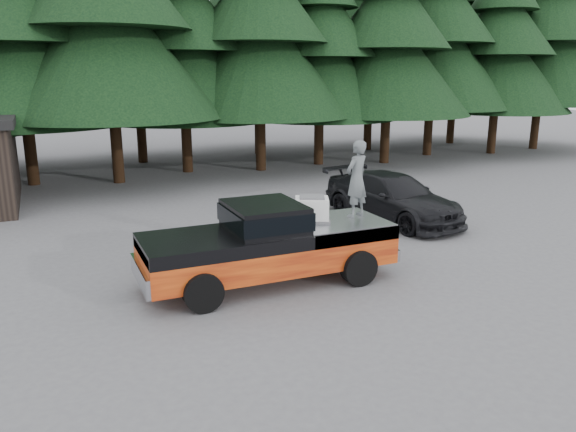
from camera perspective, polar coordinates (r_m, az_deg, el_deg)
name	(u,v)px	position (r m, az deg, el deg)	size (l,w,h in m)	color
ground	(253,291)	(12.82, -3.56, -7.60)	(120.00, 120.00, 0.00)	#4F5052
pickup_truck	(269,256)	(13.07, -1.97, -4.04)	(6.00, 2.04, 1.33)	#DF5814
truck_cab	(264,216)	(12.76, -2.42, -0.01)	(1.66, 1.90, 0.59)	black
air_compressor	(312,210)	(13.45, 2.43, 0.64)	(0.79, 0.65, 0.54)	silver
man_on_bed	(357,179)	(13.83, 6.98, 3.78)	(0.69, 0.45, 1.89)	#545A5B
parked_car	(392,197)	(18.90, 10.55, 1.87)	(2.17, 5.33, 1.55)	black
treeline	(131,7)	(28.87, -15.70, 19.74)	(60.15, 16.05, 17.50)	black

